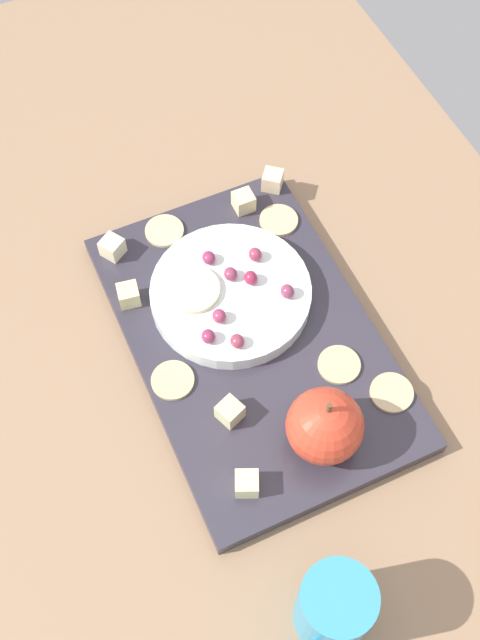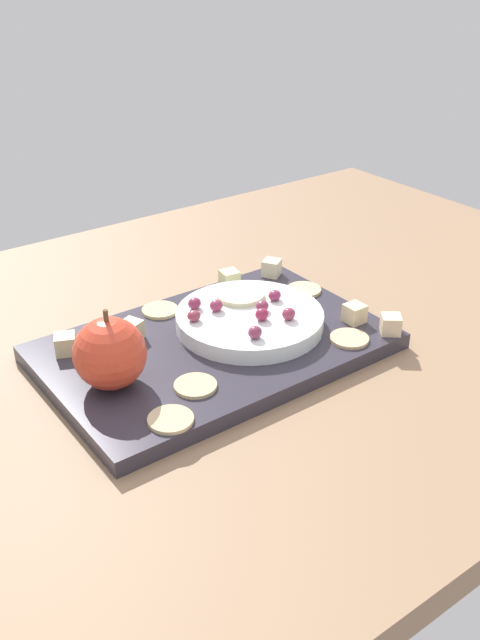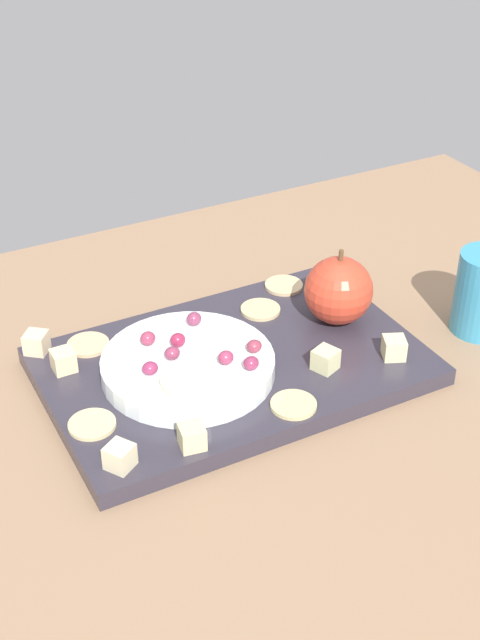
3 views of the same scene
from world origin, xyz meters
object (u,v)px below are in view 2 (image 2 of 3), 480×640
serving_dish (250,319)px  cheese_cube_0 (229,279)px  grape_3 (255,332)px  cheese_cube_2 (272,268)px  cracker_3 (171,419)px  cracker_4 (305,290)px  apple_slice_0 (240,295)px  cracker_1 (349,339)px  cracker_2 (160,310)px  grape_2 (216,305)px  grape_4 (262,306)px  cheese_cube_4 (65,344)px  grape_6 (289,314)px  cracker_0 (195,386)px  grape_0 (262,314)px  cheese_cube_3 (354,313)px  grape_5 (195,303)px  apple_whole (110,353)px  platter (215,347)px  grape_1 (194,316)px  grape_7 (275,295)px  cheese_cube_5 (131,330)px  cheese_cube_1 (391,324)px

serving_dish → cheese_cube_0: size_ratio=7.82×
cheese_cube_0 → grape_3: (-7.55, -15.43, 1.55)cm
cheese_cube_2 → cracker_3: 34.73cm
cheese_cube_2 → cracker_4: (0.36, -6.48, -0.92)cm
apple_slice_0 → cheese_cube_0: bearing=65.6°
cheese_cube_2 → cracker_1: bearing=-101.1°
cracker_2 → grape_2: 8.27cm
grape_2 → grape_3: size_ratio=1.00×
grape_2 → grape_4: (4.35, -3.24, -0.06)cm
grape_4 → apple_slice_0: size_ratio=0.27×
grape_4 → cheese_cube_4: bearing=159.7°
cracker_3 → grape_6: (19.83, 6.25, 2.46)cm
cracker_2 → grape_6: (9.25, -13.68, 2.46)cm
cracker_2 → grape_6: 16.70cm
cracker_0 → cracker_4: 25.74cm
grape_0 → apple_slice_0: grape_0 is taller
cracker_0 → cracker_1: size_ratio=1.00×
cheese_cube_3 → grape_5: 19.24cm
grape_6 → apple_whole: bearing=172.9°
platter → grape_1: size_ratio=24.06×
grape_4 → grape_7: bearing=24.0°
cheese_cube_5 → grape_3: bearing=-49.1°
cheese_cube_3 → grape_0: bearing=159.2°
cracker_3 → cheese_cube_5: bearing=74.2°
grape_4 → cracker_0: bearing=-155.1°
cheese_cube_3 → grape_2: grape_2 is taller
grape_3 → apple_slice_0: size_ratio=0.27×
cheese_cube_3 → grape_6: 8.81cm
grape_4 → cracker_3: bearing=-152.5°
cheese_cube_1 → grape_4: grape_4 is taller
cheese_cube_3 → cheese_cube_4: bearing=156.0°
grape_3 → apple_slice_0: (4.65, 9.04, -0.44)cm
grape_2 → grape_3: same height
grape_2 → grape_5: 2.67cm
cheese_cube_0 → cracker_1: 19.86cm
apple_whole → grape_7: size_ratio=4.71×
grape_7 → cheese_cube_3: bearing=-47.6°
cracker_3 → grape_4: grape_4 is taller
grape_4 → cheese_cube_1: bearing=-43.3°
cheese_cube_3 → cracker_4: cheese_cube_3 is taller
grape_7 → grape_5: bearing=156.5°
cheese_cube_0 → grape_0: bearing=-109.2°
cheese_cube_5 → grape_3: 14.62cm
cracker_0 → grape_6: (14.78, 2.84, 2.46)cm
cracker_3 → grape_3: bearing=20.0°
cracker_4 → grape_3: (-14.63, -8.41, 2.47)cm
grape_0 → grape_1: (-6.42, 4.49, -0.09)cm
cheese_cube_1 → cracker_4: size_ratio=0.50×
serving_dish → cheese_cube_0: (4.36, 10.21, 0.16)cm
cracker_3 → platter: bearing=40.0°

